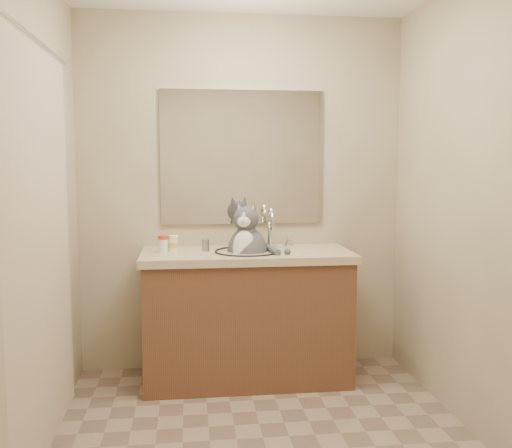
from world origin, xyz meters
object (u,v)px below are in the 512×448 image
(pill_bottle_redcap, at_px, (163,244))
(cat, at_px, (247,249))
(grey_canister, at_px, (206,245))
(pill_bottle_orange, at_px, (173,244))

(pill_bottle_redcap, bearing_deg, cat, -2.02)
(pill_bottle_redcap, distance_m, grey_canister, 0.27)
(grey_canister, bearing_deg, cat, -9.03)
(pill_bottle_redcap, xyz_separation_m, pill_bottle_orange, (0.06, 0.02, -0.00))
(grey_canister, bearing_deg, pill_bottle_redcap, -175.07)
(cat, bearing_deg, grey_canister, -171.08)
(cat, relative_size, grey_canister, 6.88)
(cat, height_order, pill_bottle_redcap, cat)
(grey_canister, bearing_deg, pill_bottle_orange, -179.19)
(cat, height_order, pill_bottle_orange, cat)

